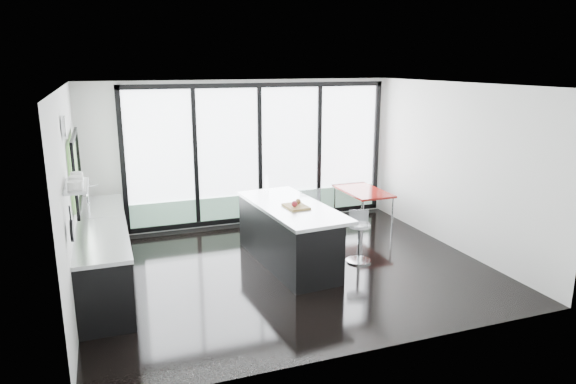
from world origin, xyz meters
name	(u,v)px	position (x,y,z in m)	size (l,w,h in m)	color
floor	(289,269)	(0.00, 0.00, 0.00)	(6.00, 5.00, 0.00)	black
ceiling	(289,85)	(0.00, 0.00, 2.80)	(6.00, 5.00, 0.00)	white
wall_back	(258,160)	(0.27, 2.47, 1.27)	(6.00, 0.09, 2.80)	silver
wall_front	(371,231)	(0.00, -2.50, 1.40)	(6.00, 0.00, 2.80)	silver
wall_left	(72,182)	(-2.97, 0.27, 1.56)	(0.26, 5.00, 2.80)	silver
wall_right	(456,167)	(3.00, 0.00, 1.40)	(0.00, 5.00, 2.80)	silver
counter_cabinets	(103,253)	(-2.67, 0.40, 0.46)	(0.69, 3.24, 1.36)	black
island	(287,234)	(0.07, 0.24, 0.48)	(1.17, 2.41, 1.24)	black
bar_stool_near	(359,243)	(1.16, -0.10, 0.32)	(0.40, 0.40, 0.63)	silver
bar_stool_far	(314,228)	(0.69, 0.65, 0.39)	(0.49, 0.49, 0.78)	silver
red_table	(362,207)	(2.16, 1.66, 0.35)	(0.74, 1.29, 0.69)	maroon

